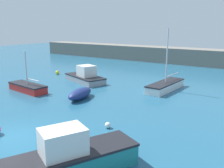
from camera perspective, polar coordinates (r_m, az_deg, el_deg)
name	(u,v)px	position (r m, az deg, el deg)	size (l,w,h in m)	color
ground_plane	(14,139)	(15.61, -21.43, -11.56)	(120.00, 120.00, 0.20)	#235B7A
harbor_breakwater	(192,56)	(42.71, 17.83, 6.01)	(62.81, 3.91, 2.55)	slate
cabin_cruiser_white	(85,76)	(28.03, -6.11, 1.72)	(5.87, 3.90, 1.91)	gray
motorboat_grey_hull	(71,158)	(11.19, -9.31, -16.26)	(4.05, 5.93, 2.11)	teal
sailboat_twin_hulled	(28,87)	(25.33, -18.71, -0.72)	(4.63, 1.91, 3.86)	red
open_tender_yellow	(80,94)	(21.76, -7.31, -2.20)	(1.99, 3.51, 0.89)	navy
sailboat_tall_mast	(165,86)	(25.03, 12.13, -0.37)	(1.89, 5.80, 5.94)	white
mooring_buoy_white	(108,125)	(15.65, -0.96, -9.38)	(0.37, 0.37, 0.37)	white
mooring_buoy_yellow	(57,72)	(33.16, -12.36, 2.59)	(0.48, 0.48, 0.48)	yellow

